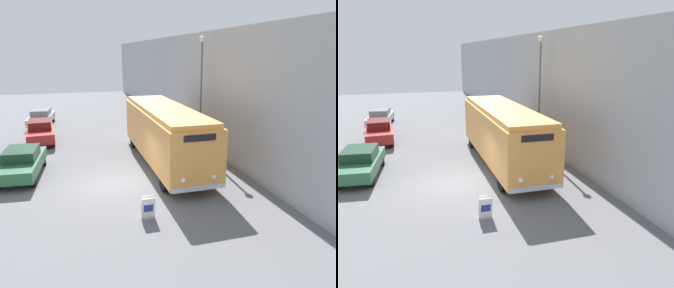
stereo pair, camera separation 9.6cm
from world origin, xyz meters
The scene contains 8 objects.
ground_plane centered at (0.00, 0.00, 0.00)m, with size 80.00×80.00×0.00m, color slate.
building_wall_right centered at (6.89, 10.00, 3.80)m, with size 0.30×60.00×7.59m.
vintage_bus centered at (3.18, 2.33, 1.88)m, with size 2.59×10.67×3.33m.
sign_board centered at (0.70, -3.88, 0.44)m, with size 0.54×0.34×0.91m.
streetlamp centered at (6.10, 4.18, 4.63)m, with size 0.36×0.36×7.26m.
parked_car_near centered at (-4.55, 2.47, 0.77)m, with size 2.22×4.70×1.47m.
parked_car_mid centered at (-4.11, 9.38, 0.82)m, with size 2.12×4.77×1.61m.
parked_car_far centered at (-4.47, 15.47, 0.73)m, with size 2.20×4.93×1.41m.
Camera 1 is at (-1.88, -15.19, 6.28)m, focal length 35.00 mm.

